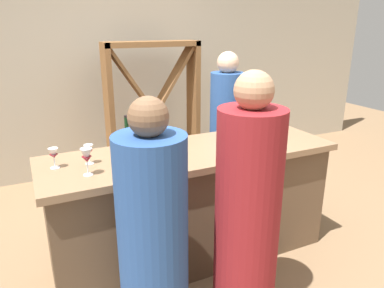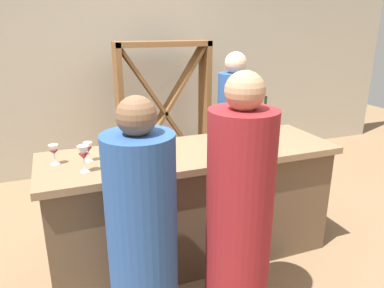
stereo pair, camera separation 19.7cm
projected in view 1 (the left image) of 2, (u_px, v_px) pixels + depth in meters
name	position (u px, v px, depth m)	size (l,w,h in m)	color
ground_plane	(192.00, 254.00, 3.02)	(12.00, 12.00, 0.00)	#846647
back_wall	(115.00, 60.00, 4.46)	(8.00, 0.10, 2.80)	#B2A893
bar_counter	(192.00, 204.00, 2.88)	(2.23, 0.72, 0.92)	brown
wine_rack	(154.00, 113.00, 4.29)	(1.10, 0.28, 1.64)	brown
wine_bottle_leftmost_dark_green	(128.00, 146.00, 2.42)	(0.08, 0.08, 0.34)	black
wine_bottle_second_left_clear_pale	(242.00, 129.00, 2.87)	(0.08, 0.08, 0.29)	#B7C6B2
wine_bottle_center_olive_green	(244.00, 120.00, 3.08)	(0.08, 0.08, 0.33)	#193D1E
wine_bottle_second_right_dark_green	(259.00, 117.00, 3.24)	(0.07, 0.07, 0.31)	black
wine_glass_near_left	(262.00, 135.00, 2.73)	(0.08, 0.08, 0.15)	white
wine_glass_near_center	(87.00, 157.00, 2.25)	(0.07, 0.07, 0.18)	white
wine_glass_near_right	(89.00, 151.00, 2.44)	(0.06, 0.06, 0.14)	white
wine_glass_far_left	(229.00, 128.00, 2.90)	(0.07, 0.07, 0.15)	white
wine_glass_far_center	(54.00, 154.00, 2.37)	(0.06, 0.06, 0.14)	white
wine_glass_far_right	(223.00, 125.00, 3.02)	(0.07, 0.07, 0.15)	white
person_left_guest	(153.00, 239.00, 2.03)	(0.47, 0.47, 1.49)	#284C8C
person_center_guest	(247.00, 216.00, 2.16)	(0.39, 0.39, 1.60)	maroon
person_right_guest	(226.00, 136.00, 3.68)	(0.42, 0.42, 1.58)	#284C8C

